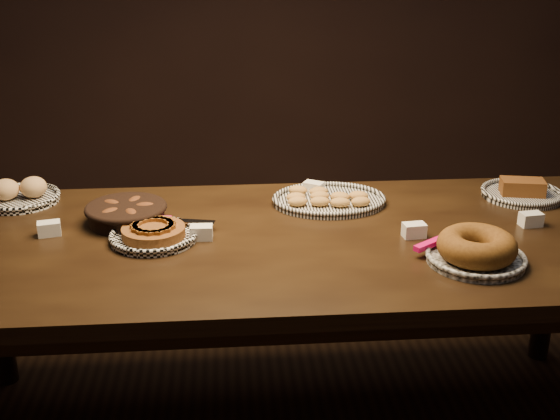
{
  "coord_description": "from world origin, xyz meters",
  "views": [
    {
      "loc": [
        -0.19,
        -2.03,
        1.65
      ],
      "look_at": [
        -0.03,
        0.05,
        0.82
      ],
      "focal_mm": 45.0,
      "sensor_mm": 36.0,
      "label": 1
    }
  ],
  "objects": [
    {
      "name": "buffet_table",
      "position": [
        0.0,
        0.0,
        0.68
      ],
      "size": [
        2.4,
        1.0,
        0.75
      ],
      "color": "black",
      "rests_on": "ground"
    },
    {
      "name": "apple_tart_plate",
      "position": [
        -0.43,
        0.0,
        0.77
      ],
      "size": [
        0.33,
        0.28,
        0.05
      ],
      "rotation": [
        0.0,
        0.0,
        0.26
      ],
      "color": "white",
      "rests_on": "buffet_table"
    },
    {
      "name": "madeleine_platter",
      "position": [
        0.16,
        0.27,
        0.77
      ],
      "size": [
        0.4,
        0.32,
        0.05
      ],
      "rotation": [
        0.0,
        0.0,
        0.07
      ],
      "color": "black",
      "rests_on": "buffet_table"
    },
    {
      "name": "bundt_cake_plate",
      "position": [
        0.52,
        -0.23,
        0.79
      ],
      "size": [
        0.33,
        0.35,
        0.09
      ],
      "rotation": [
        0.0,
        0.0,
        0.41
      ],
      "color": "black",
      "rests_on": "buffet_table"
    },
    {
      "name": "croissant_basket",
      "position": [
        -0.53,
        0.16,
        0.79
      ],
      "size": [
        0.28,
        0.28,
        0.07
      ],
      "rotation": [
        0.0,
        0.0,
        0.14
      ],
      "color": "black",
      "rests_on": "buffet_table"
    },
    {
      "name": "bread_roll_plate",
      "position": [
        -0.93,
        0.38,
        0.78
      ],
      "size": [
        0.28,
        0.28,
        0.09
      ],
      "rotation": [
        0.0,
        0.0,
        0.11
      ],
      "color": "white",
      "rests_on": "buffet_table"
    },
    {
      "name": "loaf_plate",
      "position": [
        0.87,
        0.29,
        0.77
      ],
      "size": [
        0.29,
        0.29,
        0.07
      ],
      "rotation": [
        0.0,
        0.0,
        -0.19
      ],
      "color": "black",
      "rests_on": "buffet_table"
    },
    {
      "name": "tent_cards",
      "position": [
        0.05,
        0.09,
        0.77
      ],
      "size": [
        1.63,
        0.48,
        0.04
      ],
      "color": "white",
      "rests_on": "buffet_table"
    }
  ]
}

